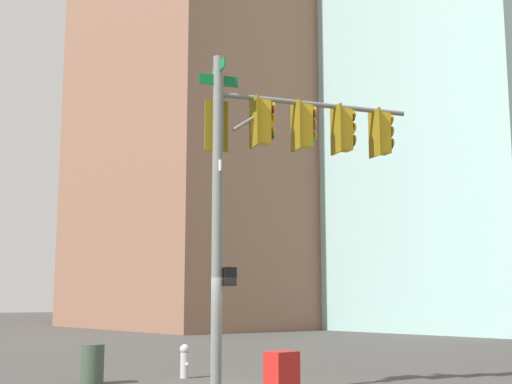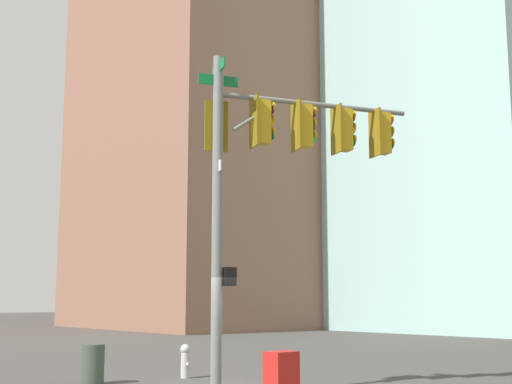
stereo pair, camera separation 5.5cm
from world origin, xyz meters
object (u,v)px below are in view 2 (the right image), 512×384
(signal_pole_assembly, at_px, (276,157))
(newspaper_box, at_px, (281,380))
(fire_hydrant, at_px, (185,360))
(litter_bin, at_px, (93,364))

(signal_pole_assembly, bearing_deg, newspaper_box, -109.17)
(signal_pole_assembly, relative_size, fire_hydrant, 8.56)
(signal_pole_assembly, distance_m, litter_bin, 6.77)
(fire_hydrant, bearing_deg, signal_pole_assembly, -2.47)
(newspaper_box, bearing_deg, fire_hydrant, 164.52)
(newspaper_box, bearing_deg, signal_pole_assembly, 140.83)
(signal_pole_assembly, xyz_separation_m, newspaper_box, (1.56, -1.21, -4.74))
(signal_pole_assembly, distance_m, fire_hydrant, 6.18)
(fire_hydrant, relative_size, newspaper_box, 0.83)
(signal_pole_assembly, bearing_deg, litter_bin, 137.71)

